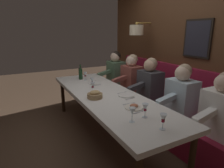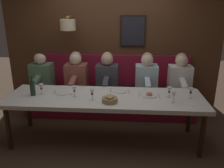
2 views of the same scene
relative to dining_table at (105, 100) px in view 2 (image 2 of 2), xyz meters
The scene contains 20 objects.
ground_plane 0.68m from the dining_table, ahead, with size 12.00×12.00×0.00m, color #4C3828.
dining_table is the anchor object (origin of this frame).
banquette_bench 1.00m from the dining_table, ahead, with size 0.52×3.15×0.45m, color maroon.
back_wall_panel 1.61m from the dining_table, ahead, with size 0.59×4.35×2.90m.
diner_nearest 1.56m from the dining_table, 55.50° to the right, with size 0.60×0.40×0.79m.
diner_near 1.12m from the dining_table, 37.59° to the right, with size 0.60×0.40×0.79m.
diner_middle 0.89m from the dining_table, ahead, with size 0.60×0.40×0.79m.
diner_far 1.09m from the dining_table, 35.17° to the left, with size 0.60×0.40×0.79m.
diner_farthest 1.56m from the dining_table, 55.55° to the left, with size 0.60×0.40×0.79m.
place_setting_0 0.67m from the dining_table, 82.59° to the left, with size 0.24×0.33×0.01m.
place_setting_1 0.67m from the dining_table, 84.31° to the right, with size 0.24×0.32×0.05m.
place_setting_2 0.32m from the dining_table, 43.14° to the right, with size 0.24×0.33×0.01m.
wine_glass_0 0.48m from the dining_table, 95.56° to the left, with size 0.07×0.07×0.16m.
wine_glass_1 0.97m from the dining_table, 88.82° to the right, with size 0.07×0.07×0.16m.
wine_glass_2 1.01m from the dining_table, 99.94° to the right, with size 0.07×0.07×0.16m.
wine_glass_3 0.99m from the dining_table, 88.51° to the left, with size 0.07×0.07×0.16m.
wine_glass_4 1.27m from the dining_table, 89.68° to the right, with size 0.07×0.07×0.16m.
wine_glass_5 0.28m from the dining_table, 132.55° to the left, with size 0.07×0.07×0.16m.
wine_bottle 1.10m from the dining_table, 91.69° to the left, with size 0.08×0.08×0.30m.
bread_bowl 0.27m from the dining_table, 157.38° to the right, with size 0.22×0.22×0.12m.
Camera 2 is at (-3.20, -0.34, 2.01)m, focal length 36.99 mm.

